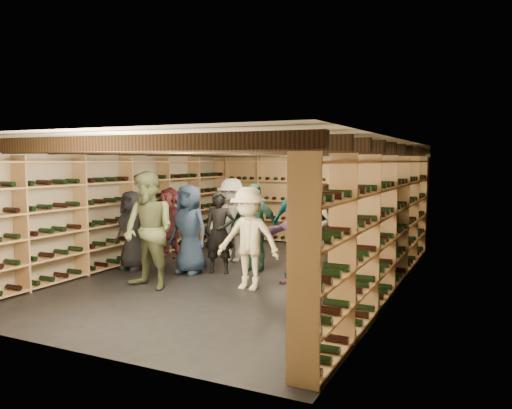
{
  "coord_description": "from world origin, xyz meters",
  "views": [
    {
      "loc": [
        4.08,
        -7.89,
        2.07
      ],
      "look_at": [
        0.21,
        0.2,
        1.28
      ],
      "focal_mm": 35.0,
      "sensor_mm": 36.0,
      "label": 1
    }
  ],
  "objects_px": {
    "crate_loose": "(335,256)",
    "person_12": "(374,228)",
    "person_1": "(219,232)",
    "person_11": "(297,239)",
    "crate_stack_left": "(304,241)",
    "person_5": "(169,222)",
    "person_4": "(299,225)",
    "person_6": "(189,229)",
    "person_3": "(249,239)",
    "person_10": "(254,227)",
    "person_0": "(132,230)",
    "person_8": "(327,230)",
    "person_9": "(232,220)",
    "person_2": "(149,230)",
    "person_7": "(313,237)",
    "crate_stack_right": "(352,248)"
  },
  "relations": [
    {
      "from": "crate_loose",
      "to": "person_12",
      "type": "relative_size",
      "value": 0.29
    },
    {
      "from": "person_1",
      "to": "person_11",
      "type": "xyz_separation_m",
      "value": [
        1.59,
        -0.17,
        0.01
      ]
    },
    {
      "from": "crate_stack_left",
      "to": "person_5",
      "type": "relative_size",
      "value": 0.56
    },
    {
      "from": "person_1",
      "to": "person_5",
      "type": "height_order",
      "value": "person_1"
    },
    {
      "from": "person_4",
      "to": "person_6",
      "type": "xyz_separation_m",
      "value": [
        -1.91,
        -0.62,
        -0.12
      ]
    },
    {
      "from": "person_11",
      "to": "person_12",
      "type": "relative_size",
      "value": 0.89
    },
    {
      "from": "person_3",
      "to": "person_10",
      "type": "relative_size",
      "value": 1.0
    },
    {
      "from": "person_4",
      "to": "person_12",
      "type": "distance_m",
      "value": 1.35
    },
    {
      "from": "person_12",
      "to": "person_0",
      "type": "bearing_deg",
      "value": -170.99
    },
    {
      "from": "person_1",
      "to": "person_12",
      "type": "height_order",
      "value": "person_12"
    },
    {
      "from": "person_3",
      "to": "person_1",
      "type": "bearing_deg",
      "value": 138.62
    },
    {
      "from": "person_4",
      "to": "person_8",
      "type": "distance_m",
      "value": 0.56
    },
    {
      "from": "person_6",
      "to": "person_11",
      "type": "distance_m",
      "value": 2.08
    },
    {
      "from": "crate_stack_left",
      "to": "person_9",
      "type": "bearing_deg",
      "value": -156.97
    },
    {
      "from": "person_2",
      "to": "person_4",
      "type": "height_order",
      "value": "person_2"
    },
    {
      "from": "crate_loose",
      "to": "person_7",
      "type": "xyz_separation_m",
      "value": [
        0.42,
        -2.66,
        0.81
      ]
    },
    {
      "from": "person_2",
      "to": "person_3",
      "type": "relative_size",
      "value": 1.16
    },
    {
      "from": "person_9",
      "to": "person_11",
      "type": "xyz_separation_m",
      "value": [
        1.89,
        -1.19,
        -0.09
      ]
    },
    {
      "from": "person_6",
      "to": "person_2",
      "type": "bearing_deg",
      "value": -82.6
    },
    {
      "from": "person_4",
      "to": "person_10",
      "type": "xyz_separation_m",
      "value": [
        -0.95,
        0.14,
        -0.11
      ]
    },
    {
      "from": "crate_stack_right",
      "to": "crate_loose",
      "type": "relative_size",
      "value": 1.06
    },
    {
      "from": "person_7",
      "to": "person_8",
      "type": "xyz_separation_m",
      "value": [
        -0.19,
        1.34,
        -0.07
      ]
    },
    {
      "from": "person_1",
      "to": "person_12",
      "type": "xyz_separation_m",
      "value": [
        2.62,
        0.98,
        0.11
      ]
    },
    {
      "from": "crate_stack_right",
      "to": "crate_loose",
      "type": "bearing_deg",
      "value": -108.28
    },
    {
      "from": "person_1",
      "to": "person_4",
      "type": "relative_size",
      "value": 0.81
    },
    {
      "from": "person_1",
      "to": "person_5",
      "type": "distance_m",
      "value": 1.95
    },
    {
      "from": "crate_loose",
      "to": "person_9",
      "type": "height_order",
      "value": "person_9"
    },
    {
      "from": "person_3",
      "to": "person_12",
      "type": "xyz_separation_m",
      "value": [
        1.62,
        1.78,
        0.04
      ]
    },
    {
      "from": "person_10",
      "to": "person_12",
      "type": "height_order",
      "value": "person_12"
    },
    {
      "from": "person_4",
      "to": "person_8",
      "type": "bearing_deg",
      "value": 56.84
    },
    {
      "from": "crate_loose",
      "to": "person_12",
      "type": "distance_m",
      "value": 1.69
    },
    {
      "from": "person_0",
      "to": "person_7",
      "type": "xyz_separation_m",
      "value": [
        3.67,
        -0.17,
        0.14
      ]
    },
    {
      "from": "person_4",
      "to": "crate_stack_left",
      "type": "bearing_deg",
      "value": 119.62
    },
    {
      "from": "person_0",
      "to": "person_6",
      "type": "xyz_separation_m",
      "value": [
        1.18,
        0.17,
        0.07
      ]
    },
    {
      "from": "person_6",
      "to": "person_7",
      "type": "bearing_deg",
      "value": -1.66
    },
    {
      "from": "person_4",
      "to": "person_6",
      "type": "bearing_deg",
      "value": -148.75
    },
    {
      "from": "crate_loose",
      "to": "person_0",
      "type": "distance_m",
      "value": 4.15
    },
    {
      "from": "crate_loose",
      "to": "person_4",
      "type": "xyz_separation_m",
      "value": [
        -0.17,
        -1.7,
        0.85
      ]
    },
    {
      "from": "person_10",
      "to": "person_3",
      "type": "bearing_deg",
      "value": -71.67
    },
    {
      "from": "crate_stack_left",
      "to": "person_11",
      "type": "distance_m",
      "value": 1.88
    },
    {
      "from": "person_6",
      "to": "person_8",
      "type": "relative_size",
      "value": 0.99
    },
    {
      "from": "crate_stack_left",
      "to": "person_6",
      "type": "distance_m",
      "value": 2.45
    },
    {
      "from": "person_1",
      "to": "person_2",
      "type": "distance_m",
      "value": 1.55
    },
    {
      "from": "person_6",
      "to": "person_7",
      "type": "relative_size",
      "value": 0.92
    },
    {
      "from": "person_1",
      "to": "person_6",
      "type": "distance_m",
      "value": 0.55
    },
    {
      "from": "person_5",
      "to": "person_11",
      "type": "xyz_separation_m",
      "value": [
        3.33,
        -1.04,
        0.01
      ]
    },
    {
      "from": "person_0",
      "to": "person_10",
      "type": "bearing_deg",
      "value": 29.09
    },
    {
      "from": "person_7",
      "to": "person_9",
      "type": "bearing_deg",
      "value": 159.27
    },
    {
      "from": "crate_stack_right",
      "to": "person_12",
      "type": "bearing_deg",
      "value": -63.25
    },
    {
      "from": "person_2",
      "to": "person_4",
      "type": "xyz_separation_m",
      "value": [
        1.88,
        1.83,
        -0.02
      ]
    }
  ]
}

